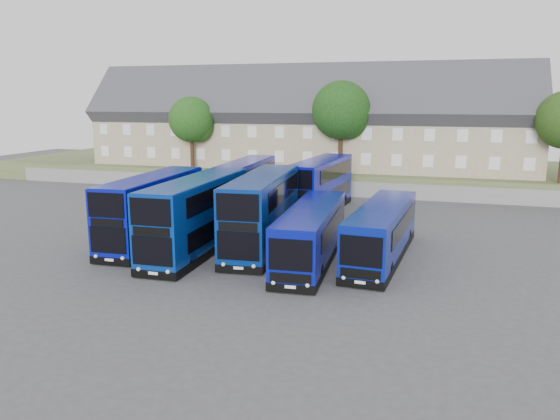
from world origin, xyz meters
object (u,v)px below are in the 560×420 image
(coach_east_a, at_px, (312,235))
(tree_mid, at_px, (343,113))
(dd_front_left, at_px, (153,211))
(tree_west, at_px, (193,121))
(dd_front_mid, at_px, (196,217))

(coach_east_a, bearing_deg, tree_mid, 92.81)
(dd_front_left, height_order, coach_east_a, dd_front_left)
(tree_west, height_order, tree_mid, tree_mid)
(dd_front_left, relative_size, coach_east_a, 0.94)
(dd_front_left, height_order, tree_mid, tree_mid)
(tree_west, bearing_deg, coach_east_a, -51.36)
(dd_front_mid, bearing_deg, dd_front_left, 159.79)
(coach_east_a, relative_size, tree_west, 1.56)
(coach_east_a, xyz_separation_m, tree_mid, (-2.65, 23.84, 6.48))
(tree_west, bearing_deg, dd_front_left, -71.02)
(coach_east_a, distance_m, tree_west, 30.37)
(dd_front_left, height_order, tree_west, tree_west)
(dd_front_left, bearing_deg, tree_west, 106.26)
(dd_front_mid, relative_size, tree_mid, 1.25)
(dd_front_left, relative_size, dd_front_mid, 0.97)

